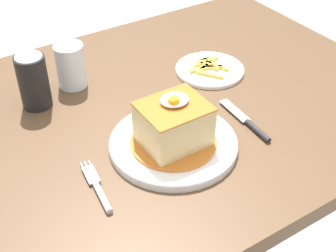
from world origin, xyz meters
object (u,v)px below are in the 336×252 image
at_px(soda_can, 33,81).
at_px(drinking_glass, 71,68).
at_px(main_plate, 173,143).
at_px(knife, 251,125).
at_px(side_plate_fries, 209,69).
at_px(fork, 99,190).

relative_size(soda_can, drinking_glass, 1.18).
xyz_separation_m(soda_can, drinking_glass, (0.10, 0.03, -0.02)).
xyz_separation_m(main_plate, knife, (0.17, -0.03, -0.00)).
bearing_deg(soda_can, side_plate_fries, -12.65).
relative_size(main_plate, knife, 1.56).
height_order(fork, soda_can, soda_can).
bearing_deg(soda_can, knife, -42.56).
xyz_separation_m(knife, soda_can, (-0.35, 0.32, 0.06)).
relative_size(knife, drinking_glass, 1.58).
bearing_deg(main_plate, soda_can, 121.56).
relative_size(drinking_glass, side_plate_fries, 0.62).
bearing_deg(side_plate_fries, knife, -105.04).
bearing_deg(knife, main_plate, 169.00).
bearing_deg(fork, side_plate_fries, 28.72).
xyz_separation_m(fork, soda_can, (0.01, 0.32, 0.06)).
height_order(main_plate, soda_can, soda_can).
bearing_deg(drinking_glass, main_plate, -76.67).
relative_size(fork, soda_can, 1.14).
relative_size(soda_can, side_plate_fries, 0.73).
distance_m(knife, soda_can, 0.48).
bearing_deg(side_plate_fries, fork, -151.28).
distance_m(main_plate, knife, 0.18).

